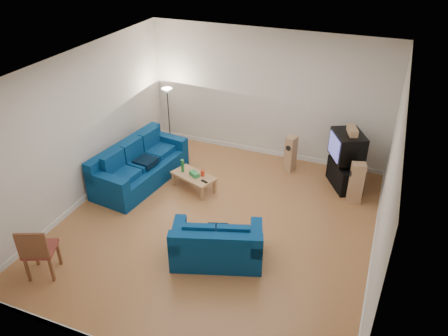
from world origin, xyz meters
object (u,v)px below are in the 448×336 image
at_px(sofa_three_seat, 138,168).
at_px(sofa_loveseat, 217,247).
at_px(television, 347,146).
at_px(tv_stand, 345,175).
at_px(coffee_table, 194,177).

distance_m(sofa_three_seat, sofa_loveseat, 3.27).
height_order(sofa_loveseat, television, television).
bearing_deg(sofa_loveseat, sofa_three_seat, 127.73).
height_order(sofa_loveseat, tv_stand, sofa_loveseat).
distance_m(coffee_table, tv_stand, 3.43).
xyz_separation_m(tv_stand, television, (-0.05, 0.04, 0.70)).
bearing_deg(television, tv_stand, 25.71).
relative_size(sofa_three_seat, television, 2.57).
xyz_separation_m(sofa_loveseat, television, (1.71, 3.41, 0.69)).
distance_m(coffee_table, television, 3.47).
height_order(tv_stand, television, television).
relative_size(coffee_table, tv_stand, 1.17).
height_order(sofa_three_seat, television, television).
height_order(sofa_three_seat, coffee_table, sofa_three_seat).
relative_size(sofa_loveseat, tv_stand, 1.90).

